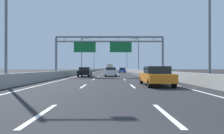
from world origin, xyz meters
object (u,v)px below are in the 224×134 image
at_px(sign_gantry, 108,46).
at_px(streetlamp_right_far, 126,59).
at_px(streetlamp_left_far, 94,59).
at_px(silver_car, 110,69).
at_px(orange_car, 156,76).
at_px(streetlamp_left_mid, 83,53).
at_px(white_car, 111,72).
at_px(box_truck, 110,67).
at_px(streetlamp_right_mid, 138,53).
at_px(streetlamp_right_near, 206,15).
at_px(black_car, 85,72).
at_px(streetlamp_left_near, 9,14).
at_px(red_car, 110,69).
at_px(blue_car, 122,70).

distance_m(sign_gantry, streetlamp_right_far, 63.31).
height_order(streetlamp_left_far, silver_car, streetlamp_left_far).
height_order(sign_gantry, orange_car, sign_gantry).
relative_size(streetlamp_left_mid, orange_car, 2.03).
bearing_deg(white_car, sign_gantry, -101.63).
height_order(sign_gantry, box_truck, sign_gantry).
distance_m(streetlamp_right_mid, silver_car, 42.49).
distance_m(streetlamp_left_far, box_truck, 13.41).
xyz_separation_m(streetlamp_right_mid, orange_car, (-3.84, -39.58, -4.66)).
distance_m(streetlamp_right_near, box_truck, 69.02).
distance_m(streetlamp_left_mid, white_car, 23.11).
height_order(streetlamp_left_far, black_car, streetlamp_left_far).
xyz_separation_m(streetlamp_left_near, red_car, (7.37, 97.80, -4.68)).
distance_m(streetlamp_right_far, orange_car, 79.37).
relative_size(streetlamp_left_mid, streetlamp_right_far, 1.00).
relative_size(sign_gantry, streetlamp_right_mid, 1.79).
distance_m(streetlamp_right_mid, blue_car, 7.17).
distance_m(white_car, blue_car, 25.25).
relative_size(sign_gantry, streetlamp_left_near, 1.79).
xyz_separation_m(streetlamp_right_near, streetlamp_right_far, (0.00, 79.11, 0.00)).
distance_m(streetlamp_left_mid, box_truck, 30.06).
distance_m(streetlamp_right_mid, white_car, 23.01).
relative_size(streetlamp_right_near, black_car, 2.05).
bearing_deg(streetlamp_right_mid, white_car, -108.91).
xyz_separation_m(streetlamp_right_near, silver_car, (-7.57, 81.11, -4.65)).
bearing_deg(box_truck, streetlamp_left_mid, -104.04).
distance_m(streetlamp_right_far, silver_car, 9.11).
height_order(silver_car, box_truck, box_truck).
xyz_separation_m(blue_car, black_car, (-7.27, -27.27, 0.02)).
bearing_deg(box_truck, silver_car, 89.45).
xyz_separation_m(red_car, black_car, (-3.69, -81.79, 0.04)).
distance_m(streetlamp_left_near, streetlamp_left_mid, 39.56).
bearing_deg(streetlamp_left_far, streetlamp_left_near, -90.00).
relative_size(streetlamp_right_mid, streetlamp_left_far, 1.00).
bearing_deg(streetlamp_right_near, silver_car, 95.34).
bearing_deg(streetlamp_left_far, silver_car, 15.16).
relative_size(streetlamp_left_near, silver_car, 2.11).
relative_size(streetlamp_left_far, black_car, 2.05).
xyz_separation_m(streetlamp_left_near, silver_car, (7.36, 81.11, -4.65)).
bearing_deg(streetlamp_right_near, orange_car, -179.67).
xyz_separation_m(streetlamp_right_near, white_car, (-7.30, 18.24, -4.65)).
height_order(sign_gantry, red_car, sign_gantry).
distance_m(streetlamp_left_near, black_car, 17.06).
distance_m(sign_gantry, blue_car, 27.56).
relative_size(sign_gantry, streetlamp_left_far, 1.79).
bearing_deg(red_car, streetlamp_left_near, -94.31).
height_order(streetlamp_left_near, streetlamp_right_near, same).
height_order(blue_car, red_car, blue_car).
distance_m(streetlamp_right_near, white_car, 20.19).
bearing_deg(streetlamp_left_near, streetlamp_right_far, 79.31).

